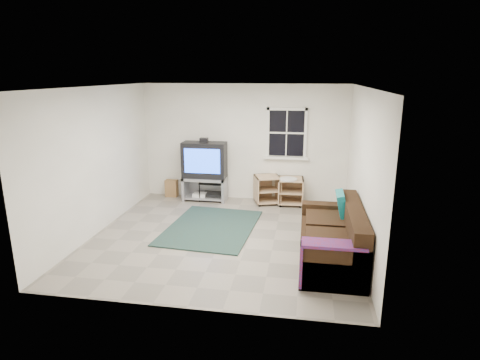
% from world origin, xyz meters
% --- Properties ---
extents(room, '(4.60, 4.62, 4.60)m').
position_xyz_m(room, '(0.95, 2.27, 1.48)').
color(room, gray).
rests_on(room, ground).
extents(tv_unit, '(0.97, 0.49, 1.43)m').
position_xyz_m(tv_unit, '(-0.85, 2.03, 0.79)').
color(tv_unit, '#97979E').
rests_on(tv_unit, ground).
extents(av_rack, '(0.59, 0.43, 1.17)m').
position_xyz_m(av_rack, '(-0.67, 2.07, 0.51)').
color(av_rack, black).
rests_on(av_rack, ground).
extents(side_table_left, '(0.67, 0.67, 0.62)m').
position_xyz_m(side_table_left, '(0.56, 2.06, 0.33)').
color(side_table_left, tan).
rests_on(side_table_left, ground).
extents(side_table_right, '(0.56, 0.59, 0.62)m').
position_xyz_m(side_table_right, '(1.08, 2.04, 0.35)').
color(side_table_right, tan).
rests_on(side_table_right, ground).
extents(sofa, '(0.91, 2.06, 0.94)m').
position_xyz_m(sofa, '(1.86, -0.64, 0.33)').
color(sofa, black).
rests_on(sofa, ground).
extents(shag_rug, '(1.71, 2.25, 0.03)m').
position_xyz_m(shag_rug, '(-0.32, 0.36, 0.01)').
color(shag_rug, black).
rests_on(shag_rug, ground).
extents(paper_bag, '(0.28, 0.18, 0.40)m').
position_xyz_m(paper_bag, '(-1.70, 2.16, 0.20)').
color(paper_bag, olive).
rests_on(paper_bag, ground).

